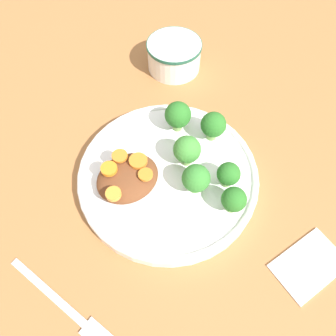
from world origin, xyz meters
TOP-DOWN VIEW (x-y plane):
  - ground_plane at (0.00, 0.00)m, footprint 4.00×4.00m
  - plate at (0.00, 0.00)m, footprint 0.29×0.29m
  - dip_bowl at (0.17, 0.21)m, footprint 0.11×0.11m
  - stew_mound at (-0.06, 0.02)m, footprint 0.10×0.08m
  - broccoli_floret_0 at (0.02, -0.05)m, footprint 0.04×0.04m
  - broccoli_floret_1 at (0.04, -0.00)m, footprint 0.04×0.04m
  - broccoli_floret_2 at (0.04, -0.10)m, footprint 0.04×0.04m
  - broccoli_floret_3 at (0.10, 0.01)m, footprint 0.04×0.04m
  - broccoli_floret_4 at (0.07, 0.06)m, footprint 0.04×0.04m
  - broccoli_floret_5 at (0.06, -0.07)m, footprint 0.04×0.04m
  - carrot_slice_0 at (-0.04, -0.00)m, footprint 0.02×0.02m
  - carrot_slice_1 at (-0.04, 0.03)m, footprint 0.03×0.03m
  - carrot_slice_2 at (-0.08, 0.04)m, footprint 0.02×0.02m
  - carrot_slice_3 at (-0.10, 0.00)m, footprint 0.02×0.02m
  - carrot_slice_4 at (-0.05, 0.05)m, footprint 0.02×0.02m
  - fork at (-0.22, -0.09)m, footprint 0.08×0.20m
  - napkin at (0.08, -0.23)m, footprint 0.10×0.07m

SIDE VIEW (x-z plane):
  - ground_plane at x=0.00m, z-range 0.00..0.00m
  - fork at x=-0.22m, z-range 0.00..0.01m
  - napkin at x=0.08m, z-range 0.00..0.01m
  - plate at x=0.00m, z-range 0.00..0.03m
  - dip_bowl at x=0.17m, z-range 0.00..0.06m
  - stew_mound at x=-0.06m, z-range 0.02..0.06m
  - broccoli_floret_5 at x=0.06m, z-range 0.03..0.07m
  - broccoli_floret_2 at x=0.04m, z-range 0.03..0.07m
  - broccoli_floret_3 at x=0.10m, z-range 0.03..0.08m
  - broccoli_floret_0 at x=0.02m, z-range 0.03..0.08m
  - broccoli_floret_1 at x=0.04m, z-range 0.03..0.08m
  - broccoli_floret_4 at x=0.07m, z-range 0.03..0.08m
  - carrot_slice_4 at x=-0.05m, z-range 0.06..0.06m
  - carrot_slice_0 at x=-0.04m, z-range 0.06..0.06m
  - carrot_slice_1 at x=-0.04m, z-range 0.06..0.06m
  - carrot_slice_3 at x=-0.10m, z-range 0.06..0.06m
  - carrot_slice_2 at x=-0.08m, z-range 0.06..0.06m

